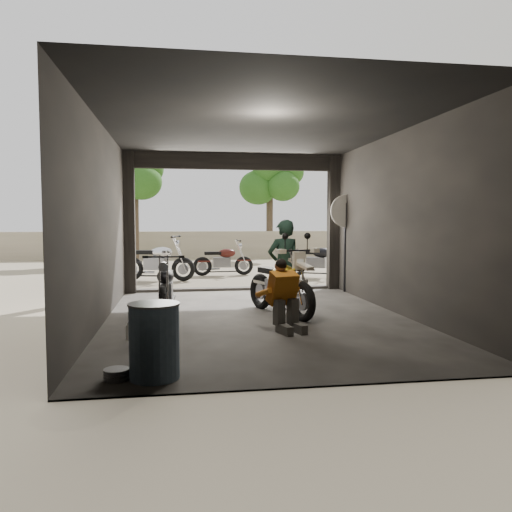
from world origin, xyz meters
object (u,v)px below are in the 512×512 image
object	(u,v)px
oil_drum	(154,342)
sign_post	(346,227)
outside_bike_a	(157,258)
outside_bike_c	(318,258)
stool	(294,272)
helmet	(291,262)
outside_bike_b	(223,258)
mechanic	(286,297)
left_bike	(166,283)
rider	(284,267)
main_bike	(280,281)

from	to	relation	value
oil_drum	sign_post	distance (m)	7.18
oil_drum	outside_bike_a	bearing A→B (deg)	92.03
outside_bike_c	oil_drum	bearing A→B (deg)	-179.06
stool	helmet	size ratio (longest dim) A/B	1.59
outside_bike_b	stool	size ratio (longest dim) A/B	2.89
sign_post	outside_bike_a	bearing A→B (deg)	159.89
mechanic	stool	distance (m)	4.13
left_bike	outside_bike_b	distance (m)	6.20
outside_bike_c	mechanic	size ratio (longest dim) A/B	1.64
outside_bike_b	oil_drum	size ratio (longest dim) A/B	2.01
outside_bike_b	mechanic	distance (m)	7.88
outside_bike_b	left_bike	bearing A→B (deg)	162.19
outside_bike_a	stool	xyz separation A→B (m)	(3.19, -2.81, -0.15)
outside_bike_c	rider	size ratio (longest dim) A/B	1.03
left_bike	sign_post	bearing A→B (deg)	28.50
outside_bike_c	stool	size ratio (longest dim) A/B	3.11
sign_post	rider	bearing A→B (deg)	-116.26
main_bike	oil_drum	world-z (taller)	main_bike
outside_bike_b	sign_post	world-z (taller)	sign_post
main_bike	left_bike	distance (m)	2.05
mechanic	left_bike	bearing A→B (deg)	118.29
outside_bike_c	helmet	world-z (taller)	outside_bike_c
rider	stool	size ratio (longest dim) A/B	3.03
outside_bike_b	helmet	xyz separation A→B (m)	(1.21, -3.84, 0.17)
mechanic	helmet	bearing A→B (deg)	60.83
outside_bike_a	sign_post	distance (m)	5.37
oil_drum	sign_post	bearing A→B (deg)	54.99
mechanic	stool	size ratio (longest dim) A/B	1.89
oil_drum	sign_post	world-z (taller)	sign_post
left_bike	oil_drum	bearing A→B (deg)	-87.85
stool	mechanic	bearing A→B (deg)	-104.85
mechanic	oil_drum	xyz separation A→B (m)	(-1.82, -1.97, -0.12)
helmet	oil_drum	size ratio (longest dim) A/B	0.44
helmet	stool	bearing A→B (deg)	-31.35
main_bike	left_bike	bearing A→B (deg)	143.80
left_bike	rider	distance (m)	2.14
outside_bike_c	mechanic	world-z (taller)	outside_bike_c
helmet	sign_post	bearing A→B (deg)	-8.68
outside_bike_a	sign_post	bearing A→B (deg)	-107.79
stool	rider	bearing A→B (deg)	-107.22
outside_bike_c	oil_drum	size ratio (longest dim) A/B	2.16
outside_bike_b	helmet	world-z (taller)	outside_bike_b
outside_bike_b	rider	size ratio (longest dim) A/B	0.96
outside_bike_c	rider	world-z (taller)	rider
mechanic	rider	bearing A→B (deg)	63.72
outside_bike_a	oil_drum	world-z (taller)	outside_bike_a
outside_bike_b	sign_post	distance (m)	4.83
rider	main_bike	bearing A→B (deg)	50.85
outside_bike_a	outside_bike_c	size ratio (longest dim) A/B	1.08
rider	left_bike	bearing A→B (deg)	-20.53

